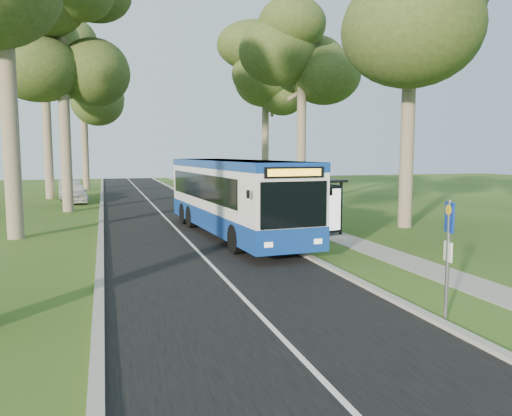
% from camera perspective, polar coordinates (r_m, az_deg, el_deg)
% --- Properties ---
extents(ground, '(120.00, 120.00, 0.00)m').
position_cam_1_polar(ground, '(17.22, 6.69, -6.07)').
color(ground, '#2E4A17').
rests_on(ground, ground).
extents(road, '(7.00, 100.00, 0.02)m').
position_cam_1_polar(road, '(25.86, -9.52, -1.94)').
color(road, black).
rests_on(road, ground).
extents(kerb_east, '(0.25, 100.00, 0.12)m').
position_cam_1_polar(kerb_east, '(26.53, -2.00, -1.55)').
color(kerb_east, '#9E9B93').
rests_on(kerb_east, ground).
extents(kerb_west, '(0.25, 100.00, 0.12)m').
position_cam_1_polar(kerb_west, '(25.65, -17.30, -2.10)').
color(kerb_west, '#9E9B93').
rests_on(kerb_west, ground).
extents(centre_line, '(0.12, 100.00, 0.00)m').
position_cam_1_polar(centre_line, '(25.86, -9.52, -1.92)').
color(centre_line, white).
rests_on(centre_line, road).
extents(footpath, '(1.50, 100.00, 0.02)m').
position_cam_1_polar(footpath, '(27.46, 4.06, -1.40)').
color(footpath, gray).
rests_on(footpath, ground).
extents(bus, '(3.55, 12.86, 3.37)m').
position_cam_1_polar(bus, '(22.14, -2.67, 1.29)').
color(bus, white).
rests_on(bus, ground).
extents(bus_stop_sign, '(0.13, 0.37, 2.67)m').
position_cam_1_polar(bus_stop_sign, '(11.59, 21.11, -4.15)').
color(bus_stop_sign, gray).
rests_on(bus_stop_sign, ground).
extents(bus_shelter, '(2.15, 3.16, 2.49)m').
position_cam_1_polar(bus_shelter, '(23.06, 7.42, 1.45)').
color(bus_shelter, black).
rests_on(bus_shelter, ground).
extents(litter_bin, '(0.56, 0.56, 0.98)m').
position_cam_1_polar(litter_bin, '(24.43, 2.68, -1.19)').
color(litter_bin, black).
rests_on(litter_bin, ground).
extents(car_white, '(2.17, 4.61, 1.52)m').
position_cam_1_polar(car_white, '(39.33, -20.05, 1.66)').
color(car_white, silver).
rests_on(car_white, ground).
extents(car_silver, '(1.98, 4.75, 1.53)m').
position_cam_1_polar(car_silver, '(42.47, -20.52, 1.96)').
color(car_silver, '#9FA2A6').
rests_on(car_silver, ground).
extents(tree_west_c, '(5.20, 5.20, 14.57)m').
position_cam_1_polar(tree_west_c, '(34.21, -21.38, 17.89)').
color(tree_west_c, '#7A6B56').
rests_on(tree_west_c, ground).
extents(tree_west_d, '(5.20, 5.20, 15.75)m').
position_cam_1_polar(tree_west_d, '(44.32, -23.10, 16.18)').
color(tree_west_d, '#7A6B56').
rests_on(tree_west_d, ground).
extents(tree_west_e, '(5.20, 5.20, 14.79)m').
position_cam_1_polar(tree_west_e, '(53.91, -19.21, 13.71)').
color(tree_west_e, '#7A6B56').
rests_on(tree_west_e, ground).
extents(tree_east_b, '(5.20, 5.20, 14.75)m').
position_cam_1_polar(tree_east_b, '(26.73, 17.38, 21.77)').
color(tree_east_b, '#7A6B56').
rests_on(tree_east_b, ground).
extents(tree_east_c, '(5.20, 5.20, 14.04)m').
position_cam_1_polar(tree_east_c, '(36.67, 5.30, 16.84)').
color(tree_east_c, '#7A6B56').
rests_on(tree_east_c, ground).
extents(tree_east_d, '(5.20, 5.20, 13.97)m').
position_cam_1_polar(tree_east_d, '(48.20, 1.09, 14.26)').
color(tree_east_d, '#7A6B56').
rests_on(tree_east_d, ground).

